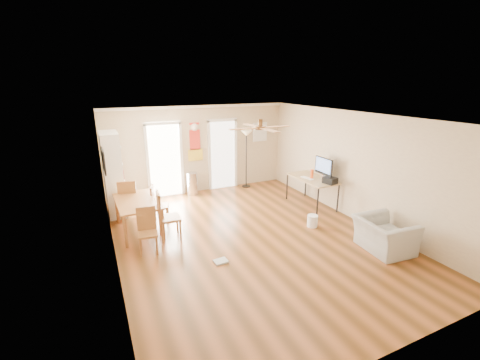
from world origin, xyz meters
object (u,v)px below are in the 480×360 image
dining_table (139,216)px  computer_desk (311,192)px  dining_chair_right_b (169,215)px  dining_chair_far (129,200)px  trash_can (192,184)px  torchiere_lamp (246,159)px  dining_chair_right_a (160,204)px  armchair (384,235)px  printer (330,180)px  bookshelf (113,174)px  wastebasket_a (312,221)px  dining_chair_near (148,231)px

dining_table → computer_desk: 4.50m
dining_chair_right_b → dining_chair_far: dining_chair_right_b is taller
trash_can → torchiere_lamp: size_ratio=0.38×
dining_chair_right_a → armchair: dining_chair_right_a is taller
dining_table → printer: size_ratio=4.74×
armchair → torchiere_lamp: bearing=13.9°
computer_desk → printer: size_ratio=4.70×
bookshelf → trash_can: size_ratio=3.07×
torchiere_lamp → armchair: torchiere_lamp is taller
computer_desk → printer: bearing=-78.7°
bookshelf → dining_table: size_ratio=1.43×
dining_chair_right_b → wastebasket_a: size_ratio=3.79×
dining_chair_right_a → computer_desk: (3.94, -0.67, -0.06)m
dining_chair_near → wastebasket_a: bearing=1.0°
dining_chair_far → torchiere_lamp: size_ratio=0.56×
trash_can → computer_desk: 3.47m
computer_desk → armchair: bearing=-94.1°
dining_chair_right_a → wastebasket_a: (3.14, -1.79, -0.31)m
trash_can → dining_chair_right_b: bearing=-116.9°
torchiere_lamp → dining_chair_right_a: bearing=-153.3°
printer → wastebasket_a: 1.28m
dining_chair_right_b → bookshelf: bearing=29.8°
bookshelf → dining_chair_near: (0.39, -2.36, -0.60)m
dining_chair_right_a → torchiere_lamp: bearing=-45.7°
dining_table → armchair: (4.30, -2.98, -0.04)m
dining_chair_right_b → printer: size_ratio=3.43×
torchiere_lamp → trash_can: bearing=180.0°
computer_desk → printer: (0.11, -0.57, 0.47)m
computer_desk → wastebasket_a: 1.39m
dining_chair_near → computer_desk: bearing=16.5°
dining_chair_near → torchiere_lamp: (3.58, 2.90, 0.46)m
dining_chair_far → armchair: bearing=151.8°
dining_chair_right_a → trash_can: size_ratio=1.33×
dining_table → dining_chair_near: dining_chair_near is taller
bookshelf → dining_chair_right_b: size_ratio=1.97×
dining_chair_right_a → trash_can: (1.26, 1.54, -0.11)m
dining_chair_right_b → dining_chair_near: bearing=132.4°
bookshelf → dining_chair_right_b: bookshelf is taller
bookshelf → trash_can: bearing=6.2°
bookshelf → printer: 5.46m
trash_can → computer_desk: size_ratio=0.47×
bookshelf → torchiere_lamp: size_ratio=1.15×
dining_chair_right_b → dining_chair_far: size_ratio=1.05×
bookshelf → computer_desk: size_ratio=1.44×
bookshelf → wastebasket_a: bearing=-42.1°
torchiere_lamp → armchair: size_ratio=1.79×
bookshelf → dining_chair_far: (0.27, -0.52, -0.54)m
dining_chair_right_a → wastebasket_a: bearing=-102.1°
dining_chair_right_b → trash_can: (1.26, 2.49, -0.19)m
dining_chair_right_b → printer: bearing=-89.6°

